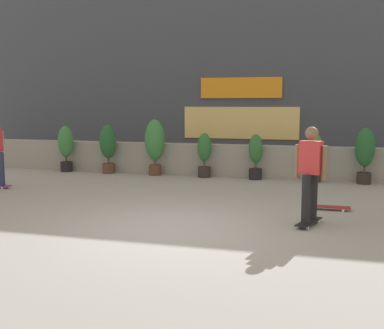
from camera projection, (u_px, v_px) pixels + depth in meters
The scene contains 12 objects.
ground_plane at pixel (169, 229), 7.86m from camera, with size 48.00×48.00×0.00m, color #9E9B96.
planter_wall at pixel (233, 160), 13.55m from camera, with size 18.00×0.40×0.90m, color gray.
building_backdrop at pixel (253, 70), 17.01m from camera, with size 20.00×2.08×6.50m.
potted_plant_0 at pixel (66, 146), 14.38m from camera, with size 0.46×0.46×1.40m.
potted_plant_1 at pixel (108, 145), 14.02m from camera, with size 0.49×0.49×1.44m.
potted_plant_2 at pixel (155, 143), 13.62m from camera, with size 0.57×0.57×1.61m.
potted_plant_3 at pixel (204, 153), 13.28m from camera, with size 0.39×0.39×1.25m.
potted_plant_4 at pixel (256, 155), 12.91m from camera, with size 0.39×0.39×1.24m.
potted_plant_5 at pixel (314, 155), 12.50m from camera, with size 0.41×0.41×1.29m.
potted_plant_6 at pixel (365, 152), 12.16m from camera, with size 0.49×0.49×1.46m.
skater_mid_plaza at pixel (310, 171), 7.99m from camera, with size 0.53×0.82×1.70m.
skateboard_near_camera at pixel (329, 207), 9.27m from camera, with size 0.80×0.22×0.08m.
Camera 1 is at (2.37, -7.29, 2.09)m, focal length 44.24 mm.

